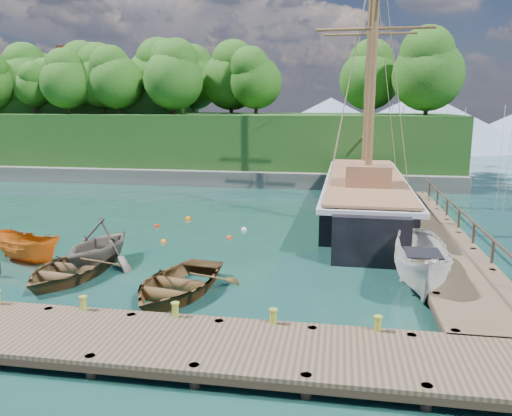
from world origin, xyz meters
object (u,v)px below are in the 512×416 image
at_px(rowboat_2, 177,294).
at_px(schooner, 364,200).
at_px(cabin_boat_white, 421,289).
at_px(rowboat_0, 71,277).
at_px(rowboat_1, 100,265).
at_px(motorboat_orange, 29,262).

bearing_deg(rowboat_2, schooner, 73.29).
distance_m(cabin_boat_white, schooner, 12.55).
bearing_deg(rowboat_0, cabin_boat_white, 12.36).
height_order(rowboat_1, cabin_boat_white, rowboat_1).
height_order(rowboat_0, schooner, schooner).
distance_m(rowboat_0, motorboat_orange, 3.33).
bearing_deg(rowboat_0, schooner, 55.66).
bearing_deg(schooner, motorboat_orange, -140.99).
bearing_deg(rowboat_2, motorboat_orange, 171.98).
relative_size(rowboat_1, rowboat_2, 0.82).
bearing_deg(cabin_boat_white, rowboat_0, -170.89).
xyz_separation_m(rowboat_1, schooner, (11.86, 11.78, 1.08)).
relative_size(rowboat_0, motorboat_orange, 1.27).
bearing_deg(cabin_boat_white, rowboat_1, -177.91).
relative_size(rowboat_0, schooner, 0.19).
distance_m(rowboat_0, rowboat_1, 1.73).
xyz_separation_m(rowboat_0, schooner, (12.26, 13.46, 1.08)).
relative_size(motorboat_orange, cabin_boat_white, 0.72).
height_order(rowboat_1, rowboat_2, rowboat_1).
bearing_deg(schooner, rowboat_1, -134.20).
height_order(motorboat_orange, cabin_boat_white, cabin_boat_white).
relative_size(cabin_boat_white, schooner, 0.20).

